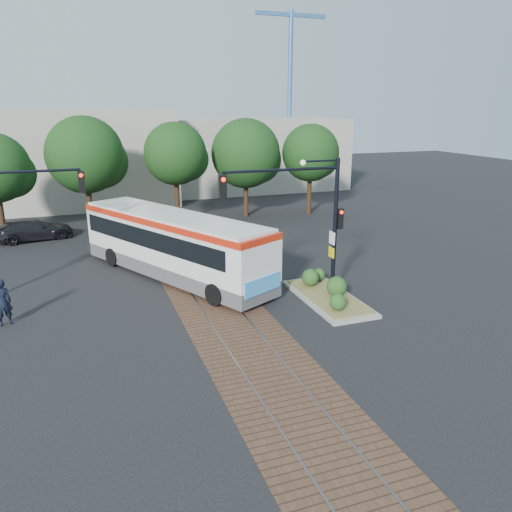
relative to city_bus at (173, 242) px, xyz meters
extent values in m
plane|color=black|center=(1.02, -4.49, -1.79)|extent=(120.00, 120.00, 0.00)
cube|color=brown|center=(1.02, -0.49, -1.79)|extent=(3.60, 40.00, 0.01)
cube|color=slate|center=(0.27, -0.49, -1.78)|extent=(0.06, 40.00, 0.01)
cube|color=slate|center=(1.77, -0.49, -1.78)|extent=(0.06, 40.00, 0.01)
cylinder|color=#382314|center=(-8.98, 11.51, -0.36)|extent=(0.36, 0.36, 2.86)
cylinder|color=#382314|center=(-3.48, 12.31, -0.23)|extent=(0.36, 0.36, 3.12)
sphere|color=#103413|center=(-3.48, 12.31, 3.28)|extent=(5.20, 5.20, 5.20)
cylinder|color=#382314|center=(2.52, 11.51, -0.10)|extent=(0.36, 0.36, 3.39)
sphere|color=#103413|center=(2.52, 11.51, 3.25)|extent=(4.40, 4.40, 4.40)
cylinder|color=#382314|center=(8.02, 12.31, -0.36)|extent=(0.36, 0.36, 2.86)
sphere|color=#103413|center=(8.02, 12.31, 3.02)|extent=(5.20, 5.20, 5.20)
cylinder|color=#382314|center=(13.02, 11.51, -0.23)|extent=(0.36, 0.36, 3.12)
sphere|color=#103413|center=(13.02, 11.51, 2.98)|extent=(4.40, 4.40, 4.40)
cube|color=#ADA899|center=(-6.98, 23.51, 2.21)|extent=(22.00, 12.00, 8.00)
cube|color=#ADA899|center=(13.02, 25.51, 1.71)|extent=(18.00, 10.00, 7.00)
cylinder|color=#3F72B2|center=(19.02, 29.51, 7.21)|extent=(0.50, 0.50, 18.00)
cube|color=#3F72B2|center=(19.02, 29.51, 15.71)|extent=(8.00, 0.40, 0.40)
cube|color=#4D4E50|center=(0.02, -0.04, -1.24)|extent=(7.69, 11.81, 0.70)
cube|color=white|center=(0.02, -0.04, 0.06)|extent=(7.71, 11.82, 1.90)
cube|color=black|center=(-0.12, 0.23, 0.35)|extent=(7.22, 10.78, 0.90)
cube|color=red|center=(0.02, -0.04, 1.15)|extent=(7.75, 11.83, 0.30)
cube|color=white|center=(0.02, -0.04, 1.35)|extent=(7.46, 11.42, 0.14)
cube|color=black|center=(2.68, -5.24, 0.45)|extent=(1.48, 0.84, 0.90)
cube|color=#3993E4|center=(2.76, -5.39, -0.74)|extent=(1.98, 1.06, 0.70)
cube|color=orange|center=(1.63, -0.34, -0.54)|extent=(2.10, 4.03, 1.10)
cylinder|color=black|center=(0.96, -4.39, -1.29)|extent=(0.77, 1.05, 1.00)
cylinder|color=black|center=(3.00, -3.34, -1.29)|extent=(0.77, 1.05, 1.00)
cylinder|color=black|center=(-2.74, 2.81, -1.29)|extent=(0.77, 1.05, 1.00)
cylinder|color=black|center=(-0.69, 3.86, -1.29)|extent=(0.77, 1.05, 1.00)
cube|color=gray|center=(5.82, -5.49, -1.72)|extent=(2.20, 5.20, 0.15)
cube|color=olive|center=(5.82, -5.49, -1.60)|extent=(1.90, 4.80, 0.08)
sphere|color=#1E4719|center=(5.42, -7.09, -1.21)|extent=(0.70, 0.70, 0.70)
sphere|color=#1E4719|center=(6.12, -5.69, -1.11)|extent=(0.90, 0.90, 0.90)
sphere|color=#1E4719|center=(5.62, -4.09, -1.16)|extent=(0.80, 0.80, 0.80)
sphere|color=#1E4719|center=(6.32, -3.59, -1.26)|extent=(0.60, 0.60, 0.60)
cylinder|color=black|center=(6.12, -5.29, 1.42)|extent=(0.18, 0.18, 6.00)
cylinder|color=black|center=(3.62, -5.29, 4.02)|extent=(5.00, 0.12, 0.12)
cube|color=black|center=(1.12, -5.29, 3.47)|extent=(0.28, 0.22, 0.95)
sphere|color=#FF190C|center=(1.12, -5.43, 3.77)|extent=(0.18, 0.18, 0.18)
cube|color=black|center=(6.34, -5.29, 1.82)|extent=(0.26, 0.20, 0.90)
sphere|color=#FF190C|center=(6.34, -5.42, 2.12)|extent=(0.16, 0.16, 0.16)
cube|color=white|center=(5.94, -5.41, 1.02)|extent=(0.04, 0.45, 0.55)
cube|color=yellow|center=(5.94, -5.41, 0.37)|extent=(0.04, 0.45, 0.45)
cylinder|color=black|center=(5.32, -5.29, 4.32)|extent=(1.60, 0.08, 0.08)
sphere|color=silver|center=(4.52, -5.29, 4.27)|extent=(0.24, 0.24, 0.24)
cylinder|color=black|center=(-6.23, -0.49, 3.81)|extent=(4.50, 0.12, 0.12)
cube|color=black|center=(-3.98, -0.49, 3.26)|extent=(0.28, 0.22, 0.95)
sphere|color=#FF190C|center=(-3.98, -0.63, 3.56)|extent=(0.18, 0.18, 0.18)
imported|color=black|center=(-7.38, -3.53, -0.84)|extent=(0.80, 0.64, 1.91)
imported|color=black|center=(-7.11, 10.13, -1.10)|extent=(5.07, 2.84, 1.39)
camera|label=1|loc=(-4.20, -23.84, 6.51)|focal=35.00mm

